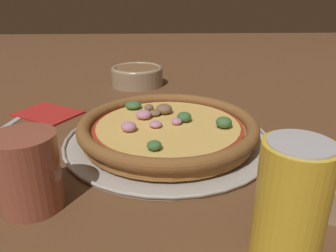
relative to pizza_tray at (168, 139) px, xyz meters
name	(u,v)px	position (x,y,z in m)	size (l,w,h in m)	color
ground_plane	(168,141)	(0.00, 0.00, 0.00)	(3.00, 3.00, 0.00)	brown
pizza_tray	(168,139)	(0.00, 0.00, 0.00)	(0.35, 0.35, 0.01)	#B7B2A8
pizza	(168,127)	(0.00, 0.00, 0.02)	(0.31, 0.31, 0.04)	#A86B33
bowl_far	(137,75)	(0.07, -0.37, 0.02)	(0.14, 0.14, 0.05)	#9E8466
drinking_cup	(28,171)	(0.17, 0.17, 0.04)	(0.08, 0.08, 0.09)	brown
napkin	(48,113)	(0.25, -0.14, 0.00)	(0.16, 0.14, 0.01)	#B2231E
fork	(0,130)	(0.31, -0.06, 0.00)	(0.05, 0.19, 0.00)	#B7B7BC
beverage_can	(291,203)	(-0.10, 0.27, 0.06)	(0.07, 0.07, 0.12)	gold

